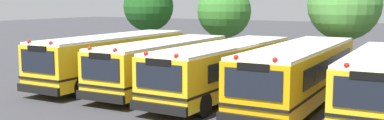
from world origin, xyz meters
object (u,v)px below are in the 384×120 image
(school_bus_2, at_px, (225,67))
(tree_1, at_px, (226,12))
(school_bus_3, at_px, (300,72))
(tree_0, at_px, (148,6))
(tree_2, at_px, (346,5))
(school_bus_0, at_px, (114,57))
(school_bus_1, at_px, (164,63))

(school_bus_2, relative_size, tree_1, 2.00)
(school_bus_3, xyz_separation_m, tree_0, (-14.33, 8.82, 2.66))
(school_bus_2, xyz_separation_m, tree_1, (-4.60, 9.62, 2.37))
(tree_2, bearing_deg, school_bus_0, -143.97)
(tree_2, bearing_deg, tree_0, 176.37)
(school_bus_0, relative_size, tree_0, 1.84)
(school_bus_0, xyz_separation_m, school_bus_3, (10.44, -0.07, -0.02))
(school_bus_1, height_order, tree_0, tree_0)
(school_bus_1, relative_size, school_bus_3, 0.90)
(school_bus_2, distance_m, tree_0, 14.16)
(school_bus_2, bearing_deg, school_bus_0, 0.08)
(school_bus_3, relative_size, tree_0, 1.91)
(school_bus_1, height_order, school_bus_2, school_bus_2)
(school_bus_2, bearing_deg, tree_2, -115.55)
(school_bus_1, bearing_deg, school_bus_3, -179.74)
(tree_2, bearing_deg, school_bus_2, -116.37)
(tree_2, bearing_deg, school_bus_1, -132.16)
(tree_0, relative_size, tree_1, 1.05)
(school_bus_2, xyz_separation_m, tree_2, (3.92, 7.91, 2.90))
(school_bus_1, xyz_separation_m, tree_2, (7.31, 8.07, 2.91))
(tree_2, bearing_deg, school_bus_3, -92.28)
(school_bus_2, bearing_deg, tree_1, -63.64)
(school_bus_3, height_order, tree_2, tree_2)
(school_bus_3, distance_m, tree_1, 12.84)
(school_bus_0, height_order, tree_1, tree_1)
(school_bus_0, distance_m, tree_2, 13.60)
(school_bus_2, distance_m, tree_1, 10.92)
(tree_0, relative_size, tree_2, 0.93)
(tree_1, relative_size, tree_2, 0.89)
(school_bus_3, bearing_deg, school_bus_2, -0.29)
(school_bus_0, relative_size, tree_1, 1.94)
(school_bus_3, xyz_separation_m, tree_1, (-8.20, 9.60, 2.32))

